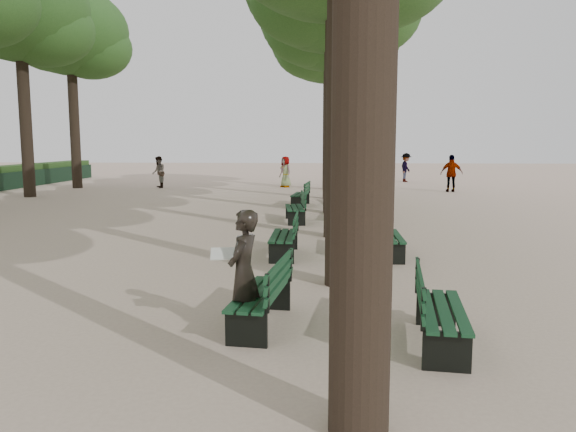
{
  "coord_description": "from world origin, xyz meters",
  "views": [
    {
      "loc": [
        1.16,
        -6.57,
        2.47
      ],
      "look_at": [
        0.6,
        3.0,
        1.2
      ],
      "focal_mm": 35.0,
      "sensor_mm": 36.0,
      "label": 1
    }
  ],
  "objects": [
    {
      "name": "ground",
      "position": [
        0.0,
        0.0,
        0.0
      ],
      "size": [
        120.0,
        120.0,
        0.0
      ],
      "primitive_type": "plane",
      "color": "beige",
      "rests_on": "ground"
    },
    {
      "name": "tree_central_4",
      "position": [
        1.5,
        18.0,
        7.65
      ],
      "size": [
        6.0,
        6.0,
        9.95
      ],
      "color": "#33261C",
      "rests_on": "ground"
    },
    {
      "name": "tree_central_5",
      "position": [
        1.5,
        23.0,
        7.65
      ],
      "size": [
        6.0,
        6.0,
        9.95
      ],
      "color": "#33261C",
      "rests_on": "ground"
    },
    {
      "name": "tree_far_4",
      "position": [
        -12.0,
        18.0,
        8.14
      ],
      "size": [
        6.0,
        6.0,
        10.45
      ],
      "color": "#33261C",
      "rests_on": "ground"
    },
    {
      "name": "tree_far_5",
      "position": [
        -12.0,
        23.0,
        8.14
      ],
      "size": [
        6.0,
        6.0,
        10.45
      ],
      "color": "#33261C",
      "rests_on": "ground"
    },
    {
      "name": "bench_left_0",
      "position": [
        0.37,
        0.7,
        0.27
      ],
      "size": [
        0.78,
        1.86,
        0.92
      ],
      "color": "black",
      "rests_on": "ground"
    },
    {
      "name": "bench_left_1",
      "position": [
        0.37,
        5.4,
        0.27
      ],
      "size": [
        0.57,
        1.8,
        0.92
      ],
      "color": "black",
      "rests_on": "ground"
    },
    {
      "name": "bench_left_2",
      "position": [
        0.37,
        10.65,
        0.27
      ],
      "size": [
        0.75,
        1.85,
        0.92
      ],
      "color": "black",
      "rests_on": "ground"
    },
    {
      "name": "bench_left_3",
      "position": [
        0.37,
        15.09,
        0.27
      ],
      "size": [
        0.74,
        1.85,
        0.92
      ],
      "color": "black",
      "rests_on": "ground"
    },
    {
      "name": "bench_right_0",
      "position": [
        2.63,
        0.1,
        0.27
      ],
      "size": [
        0.79,
        1.86,
        0.92
      ],
      "color": "black",
      "rests_on": "ground"
    },
    {
      "name": "bench_right_1",
      "position": [
        2.63,
        5.48,
        0.27
      ],
      "size": [
        0.59,
        1.81,
        0.92
      ],
      "color": "black",
      "rests_on": "ground"
    },
    {
      "name": "bench_right_2",
      "position": [
        2.63,
        10.87,
        0.27
      ],
      "size": [
        0.74,
        1.85,
        0.92
      ],
      "color": "black",
      "rests_on": "ground"
    },
    {
      "name": "bench_right_3",
      "position": [
        2.63,
        15.66,
        0.27
      ],
      "size": [
        0.8,
        1.86,
        0.92
      ],
      "color": "black",
      "rests_on": "ground"
    },
    {
      "name": "man_with_map",
      "position": [
        0.18,
        0.41,
        0.81
      ],
      "size": [
        0.67,
        0.71,
        1.62
      ],
      "color": "black",
      "rests_on": "ground"
    },
    {
      "name": "pedestrian_d",
      "position": [
        -0.79,
        24.18,
        0.84
      ],
      "size": [
        0.8,
        0.84,
        1.69
      ],
      "primitive_type": "imported",
      "rotation": [
        0.0,
        0.0,
        5.45
      ],
      "color": "#262628",
      "rests_on": "ground"
    },
    {
      "name": "pedestrian_b",
      "position": [
        6.43,
        28.72,
        0.89
      ],
      "size": [
        0.82,
        1.2,
        1.79
      ],
      "primitive_type": "imported",
      "rotation": [
        0.0,
        0.0,
        1.13
      ],
      "color": "#262628",
      "rests_on": "ground"
    },
    {
      "name": "pedestrian_c",
      "position": [
        7.63,
        21.68,
        0.92
      ],
      "size": [
        1.1,
        0.42,
        1.84
      ],
      "primitive_type": "imported",
      "rotation": [
        0.0,
        0.0,
        3.09
      ],
      "color": "#262628",
      "rests_on": "ground"
    },
    {
      "name": "pedestrian_a",
      "position": [
        -7.58,
        23.22,
        0.86
      ],
      "size": [
        0.65,
        0.9,
        1.71
      ],
      "primitive_type": "imported",
      "rotation": [
        0.0,
        0.0,
        5.12
      ],
      "color": "#262628",
      "rests_on": "ground"
    }
  ]
}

